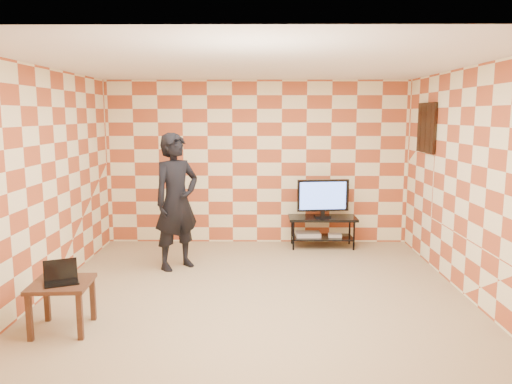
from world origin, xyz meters
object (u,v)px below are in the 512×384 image
Objects in this scene: tv_stand at (322,225)px; side_table at (62,291)px; person at (176,202)px; tv at (323,196)px.

side_table is at bearing -132.96° from tv_stand.
side_table is at bearing -153.57° from person.
person is (-2.17, -1.13, 0.11)m from tv.
tv is 4.40m from side_table.
tv_stand is at bearing 47.04° from side_table.
person reaches higher than tv_stand.
side_table is 0.32× the size of person.
tv_stand is 0.58× the size of person.
tv_stand and side_table have the same top height.
person reaches higher than tv.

